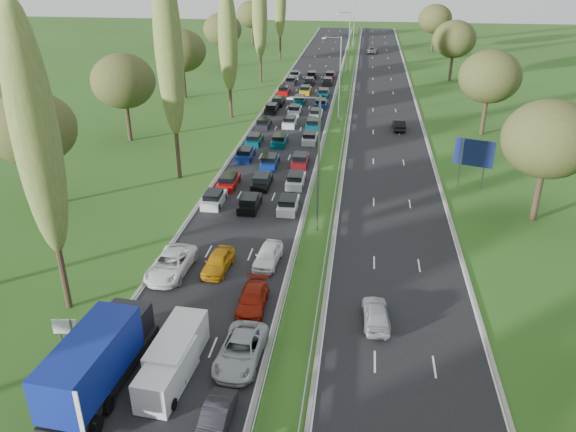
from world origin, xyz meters
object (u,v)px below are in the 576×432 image
(white_van_front, at_px, (168,371))
(direction_sign, at_px, (474,155))
(blue_lorry, at_px, (100,358))
(info_sign, at_px, (65,329))
(white_van_rear, at_px, (179,345))
(near_car_2, at_px, (171,264))

(white_van_front, xyz_separation_m, direction_sign, (21.49, 32.74, 2.55))
(blue_lorry, height_order, info_sign, blue_lorry)
(white_van_rear, bearing_deg, direction_sign, 58.10)
(white_van_front, distance_m, info_sign, 7.69)
(white_van_front, bearing_deg, blue_lorry, -165.25)
(white_van_rear, height_order, info_sign, white_van_rear)
(white_van_front, distance_m, direction_sign, 39.25)
(info_sign, xyz_separation_m, direction_sign, (28.80, 30.37, 2.20))
(near_car_2, bearing_deg, direction_sign, 42.30)
(blue_lorry, xyz_separation_m, info_sign, (-3.69, 3.00, -0.66))
(near_car_2, distance_m, blue_lorry, 12.56)
(blue_lorry, xyz_separation_m, white_van_front, (3.62, 0.63, -1.01))
(near_car_2, relative_size, white_van_front, 1.16)
(info_sign, bearing_deg, white_van_rear, -1.80)
(blue_lorry, bearing_deg, near_car_2, 95.62)
(blue_lorry, height_order, direction_sign, direction_sign)
(near_car_2, relative_size, blue_lorry, 0.62)
(white_van_rear, distance_m, info_sign, 7.28)
(white_van_front, distance_m, white_van_rear, 2.14)
(blue_lorry, bearing_deg, direction_sign, 57.78)
(near_car_2, relative_size, white_van_rear, 1.07)
(near_car_2, xyz_separation_m, white_van_front, (3.81, -11.87, 0.20))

